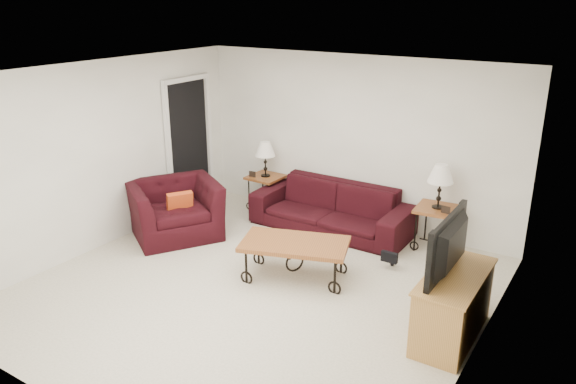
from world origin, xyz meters
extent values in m
plane|color=silver|center=(0.00, 0.00, 0.00)|extent=(5.00, 5.00, 0.00)
cube|color=white|center=(0.00, 2.50, 1.25)|extent=(5.00, 0.02, 2.50)
cube|color=white|center=(0.00, -2.50, 1.25)|extent=(5.00, 0.02, 2.50)
cube|color=white|center=(-2.50, 0.00, 1.25)|extent=(0.02, 5.00, 2.50)
cube|color=white|center=(2.50, 0.00, 1.25)|extent=(0.02, 5.00, 2.50)
plane|color=white|center=(0.00, 0.00, 2.50)|extent=(5.00, 5.00, 0.00)
cube|color=black|center=(-2.47, 1.65, 1.02)|extent=(0.08, 0.94, 2.04)
imported|color=black|center=(-0.09, 2.02, 0.34)|extent=(2.34, 0.92, 0.68)
cube|color=brown|center=(-1.38, 2.20, 0.28)|extent=(0.52, 0.52, 0.56)
cube|color=brown|center=(1.41, 2.20, 0.30)|extent=(0.59, 0.59, 0.60)
cube|color=black|center=(-1.53, 2.05, 0.60)|extent=(0.11, 0.03, 0.09)
cube|color=black|center=(1.56, 2.05, 0.65)|extent=(0.12, 0.03, 0.10)
cube|color=brown|center=(0.24, 0.47, 0.24)|extent=(1.43, 1.07, 0.48)
imported|color=black|center=(-1.88, 0.65, 0.39)|extent=(1.54, 1.58, 0.79)
cube|color=#D9531B|center=(-1.73, 0.60, 0.52)|extent=(0.27, 0.35, 0.36)
cube|color=#C08847|center=(2.23, 0.26, 0.35)|extent=(0.48, 1.16, 0.70)
imported|color=black|center=(2.21, 0.26, 1.00)|extent=(0.14, 1.04, 0.60)
ellipsoid|color=black|center=(1.13, 1.41, 0.21)|extent=(0.35, 0.28, 0.42)
camera|label=1|loc=(3.45, -4.70, 3.28)|focal=34.72mm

